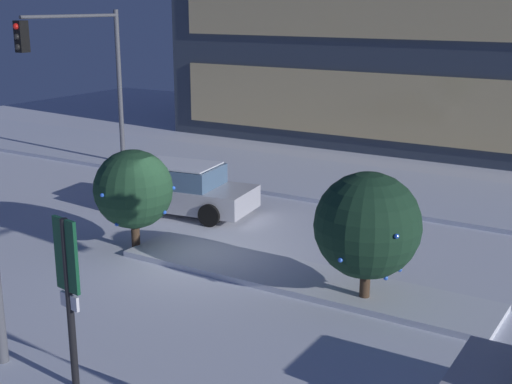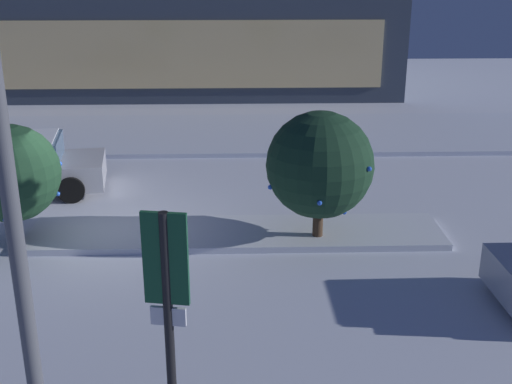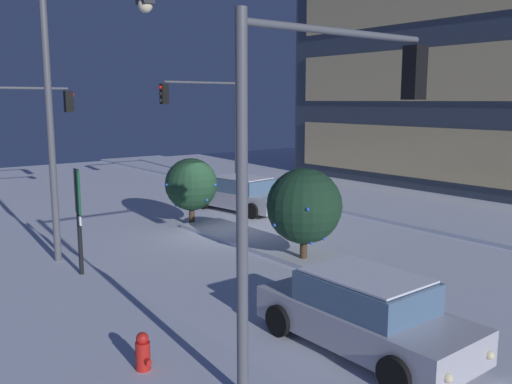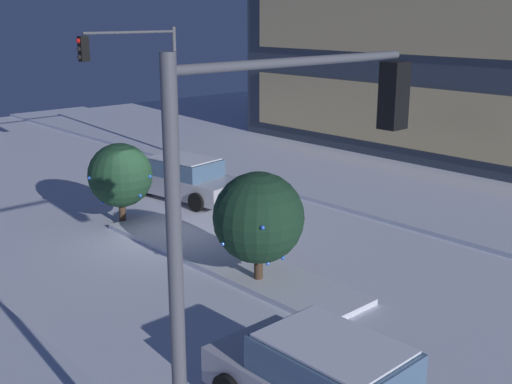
{
  "view_description": "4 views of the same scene",
  "coord_description": "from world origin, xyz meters",
  "views": [
    {
      "loc": [
        9.8,
        -13.32,
        6.17
      ],
      "look_at": [
        1.22,
        0.57,
        1.71
      ],
      "focal_mm": 48.91,
      "sensor_mm": 36.0,
      "label": 1
    },
    {
      "loc": [
        2.88,
        -13.25,
        5.76
      ],
      "look_at": [
        3.26,
        -0.36,
        1.1
      ],
      "focal_mm": 45.72,
      "sensor_mm": 36.0,
      "label": 2
    },
    {
      "loc": [
        16.27,
        -11.37,
        4.79
      ],
      "look_at": [
        -0.42,
        1.61,
        1.27
      ],
      "focal_mm": 38.68,
      "sensor_mm": 36.0,
      "label": 3
    },
    {
      "loc": [
        15.41,
        -10.5,
        6.5
      ],
      "look_at": [
        2.63,
        1.22,
        1.64
      ],
      "focal_mm": 45.03,
      "sensor_mm": 36.0,
      "label": 4
    }
  ],
  "objects": [
    {
      "name": "traffic_light_corner_near_right",
      "position": [
        9.72,
        -4.81,
        4.27
      ],
      "size": [
        0.32,
        4.44,
        6.11
      ],
      "rotation": [
        0.0,
        0.0,
        1.57
      ],
      "color": "#565960",
      "rests_on": "ground"
    },
    {
      "name": "decorated_tree_left_of_median",
      "position": [
        -1.75,
        -0.51,
        1.61
      ],
      "size": [
        2.01,
        2.06,
        2.62
      ],
      "color": "#473323",
      "rests_on": "ground"
    },
    {
      "name": "ground",
      "position": [
        0.0,
        0.0,
        0.0
      ],
      "size": [
        52.0,
        52.0,
        0.0
      ],
      "primitive_type": "plane",
      "color": "silver"
    },
    {
      "name": "traffic_light_corner_far_left",
      "position": [
        -8.56,
        4.62,
        4.16
      ],
      "size": [
        0.32,
        4.79,
        5.91
      ],
      "rotation": [
        0.0,
        0.0,
        -1.57
      ],
      "color": "#565960",
      "rests_on": "ground"
    },
    {
      "name": "car_far",
      "position": [
        -2.88,
        2.77,
        0.71
      ],
      "size": [
        4.86,
        2.58,
        1.49
      ],
      "rotation": [
        0.0,
        0.0,
        3.29
      ],
      "color": "#B7B7C1",
      "rests_on": "ground"
    },
    {
      "name": "curb_strip_far",
      "position": [
        0.0,
        8.35,
        0.07
      ],
      "size": [
        52.0,
        5.2,
        0.14
      ],
      "primitive_type": "cube",
      "color": "silver",
      "rests_on": "ground"
    },
    {
      "name": "median_strip",
      "position": [
        2.83,
        -0.17,
        0.07
      ],
      "size": [
        9.0,
        1.8,
        0.14
      ],
      "primitive_type": "cube",
      "color": "silver",
      "rests_on": "ground"
    },
    {
      "name": "decorated_tree_median",
      "position": [
        4.58,
        -0.48,
        1.72
      ],
      "size": [
        2.24,
        2.24,
        2.84
      ],
      "color": "#473323",
      "rests_on": "ground"
    }
  ]
}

